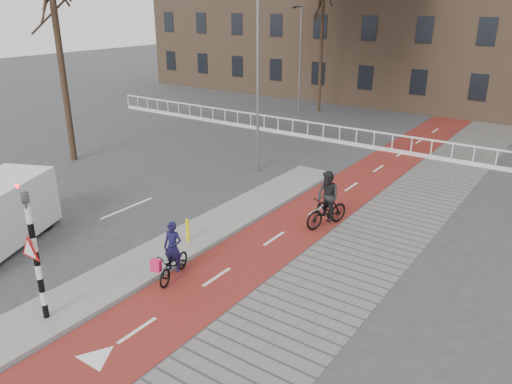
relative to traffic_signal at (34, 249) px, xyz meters
The scene contains 13 objects.
ground 2.90m from the traffic_signal, 73.47° to the left, with size 120.00×120.00×0.00m, color #38383A.
bike_lane 12.36m from the traffic_signal, 80.09° to the left, with size 2.50×60.00×0.01m, color maroon.
sidewalk 13.13m from the traffic_signal, 67.82° to the left, with size 3.00×60.00×0.01m, color slate.
curb_island 6.32m from the traffic_signal, 90.95° to the left, with size 1.80×16.00×0.12m, color gray.
traffic_signal is the anchor object (origin of this frame).
bollard 5.33m from the traffic_signal, 89.68° to the left, with size 0.12×0.12×0.74m, color yellow.
cyclist_near 3.77m from the traffic_signal, 70.85° to the left, with size 1.00×1.70×1.71m.
cyclist_far 9.48m from the traffic_signal, 71.08° to the left, with size 1.09×1.92×1.98m.
railing 19.60m from the traffic_signal, 103.02° to the left, with size 28.00×0.10×0.99m.
tree_left 14.18m from the traffic_signal, 141.08° to the left, with size 0.30×0.30×8.81m, color black.
tree_mid 27.03m from the traffic_signal, 103.97° to the left, with size 0.23×0.23×8.60m, color black.
streetlight_near 12.92m from the traffic_signal, 100.74° to the left, with size 0.12×0.12×8.02m, color slate.
streetlight_left 26.58m from the traffic_signal, 106.90° to the left, with size 0.12×0.12×7.12m, color slate.
Camera 1 is at (9.50, -7.51, 7.35)m, focal length 35.00 mm.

